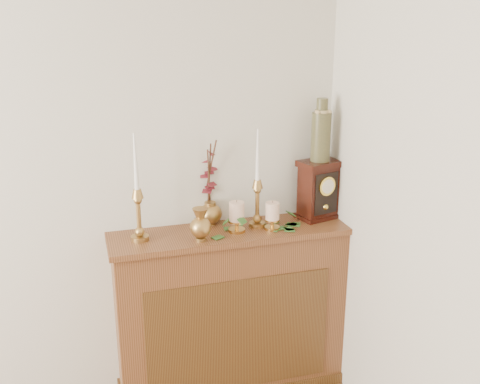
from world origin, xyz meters
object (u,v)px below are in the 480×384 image
object	(u,v)px
candlestick_left	(138,206)
bud_vase	(200,225)
candlestick_center	(257,196)
ceramic_vase	(321,133)
mantel_clock	(319,190)
ginger_jar	(209,185)

from	to	relation	value
candlestick_left	bud_vase	size ratio (longest dim) A/B	3.17
candlestick_left	bud_vase	xyz separation A→B (m)	(0.28, -0.10, -0.09)
candlestick_center	ceramic_vase	bearing A→B (deg)	5.27
ceramic_vase	candlestick_center	bearing A→B (deg)	-174.73
candlestick_center	mantel_clock	xyz separation A→B (m)	(0.35, 0.03, -0.01)
bud_vase	ginger_jar	distance (m)	0.29
bud_vase	ceramic_vase	size ratio (longest dim) A/B	0.51
mantel_clock	ceramic_vase	xyz separation A→B (m)	(-0.00, 0.00, 0.31)
candlestick_left	ginger_jar	size ratio (longest dim) A/B	1.16
ginger_jar	mantel_clock	xyz separation A→B (m)	(0.57, -0.10, -0.05)
mantel_clock	ceramic_vase	size ratio (longest dim) A/B	0.97
candlestick_center	bud_vase	bearing A→B (deg)	-161.19
candlestick_left	candlestick_center	size ratio (longest dim) A/B	1.04
ceramic_vase	mantel_clock	bearing A→B (deg)	-75.16
candlestick_left	ginger_jar	bearing A→B (deg)	21.01
ginger_jar	ceramic_vase	distance (m)	0.64
candlestick_left	candlestick_center	bearing A→B (deg)	1.38
ginger_jar	mantel_clock	bearing A→B (deg)	-10.11
ceramic_vase	bud_vase	bearing A→B (deg)	-168.09
bud_vase	ceramic_vase	distance (m)	0.79
candlestick_left	mantel_clock	distance (m)	0.96
candlestick_left	ceramic_vase	xyz separation A→B (m)	(0.96, 0.05, 0.29)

